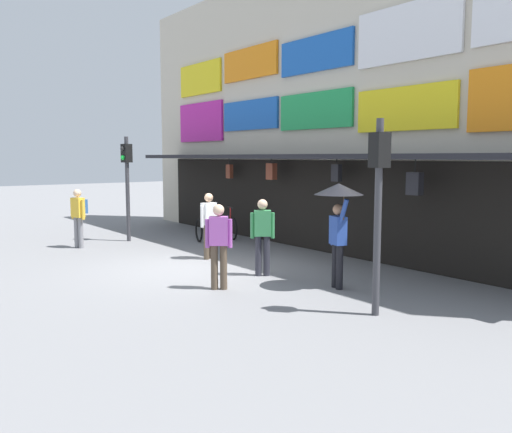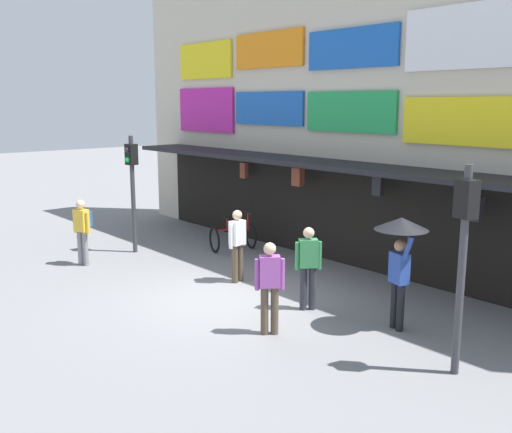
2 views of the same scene
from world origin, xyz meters
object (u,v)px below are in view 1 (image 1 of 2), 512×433
pedestrian_with_umbrella (338,206)px  pedestrian_in_blue (79,214)px  pedestrian_in_red (262,233)px  bicycle_parked (216,228)px  traffic_light_near (127,172)px  pedestrian_in_yellow (219,242)px  pedestrian_in_black (209,222)px  traffic_light_far (379,185)px

pedestrian_with_umbrella → pedestrian_in_blue: bearing=-162.7°
pedestrian_in_red → pedestrian_in_blue: bearing=-162.1°
bicycle_parked → pedestrian_in_red: 5.03m
traffic_light_near → pedestrian_in_yellow: traffic_light_near is taller
pedestrian_in_red → pedestrian_in_black: size_ratio=1.00×
traffic_light_near → pedestrian_in_blue: traffic_light_near is taller
pedestrian_in_yellow → pedestrian_in_blue: size_ratio=1.00×
pedestrian_in_blue → pedestrian_in_black: same height
traffic_light_near → bicycle_parked: (1.64, 2.16, -1.75)m
pedestrian_in_blue → traffic_light_far: bearing=9.8°
pedestrian_with_umbrella → pedestrian_in_black: pedestrian_with_umbrella is taller
pedestrian_with_umbrella → pedestrian_in_red: 1.97m
bicycle_parked → pedestrian_in_red: (4.65, -1.84, 0.55)m
pedestrian_in_black → pedestrian_in_blue: bearing=-150.8°
traffic_light_near → pedestrian_in_red: bearing=3.0°
pedestrian_in_black → bicycle_parked: bearing=143.2°
bicycle_parked → pedestrian_with_umbrella: (6.44, -1.35, 1.25)m
bicycle_parked → pedestrian_in_yellow: pedestrian_in_yellow is taller
pedestrian_in_yellow → pedestrian_in_black: bearing=151.1°
pedestrian_in_yellow → pedestrian_in_red: (-0.43, 1.42, 0.00)m
bicycle_parked → pedestrian_in_blue: 4.06m
pedestrian_in_yellow → pedestrian_with_umbrella: 2.44m
traffic_light_near → pedestrian_with_umbrella: traffic_light_near is taller
pedestrian_in_black → traffic_light_near: bearing=-173.8°
pedestrian_in_yellow → pedestrian_with_umbrella: pedestrian_with_umbrella is taller
pedestrian_in_black → pedestrian_in_red: bearing=-2.6°
pedestrian_in_red → pedestrian_in_black: (-2.33, 0.11, 0.00)m
traffic_light_near → pedestrian_in_red: (6.30, 0.33, -1.19)m
traffic_light_far → traffic_light_near: bearing=-179.9°
pedestrian_in_yellow → pedestrian_with_umbrella: size_ratio=0.81×
traffic_light_near → pedestrian_in_red: traffic_light_near is taller
bicycle_parked → pedestrian_in_black: (2.32, -1.73, 0.55)m
pedestrian_with_umbrella → pedestrian_in_blue: pedestrian_with_umbrella is taller
bicycle_parked → pedestrian_with_umbrella: bearing=-11.9°
pedestrian_in_yellow → bicycle_parked: bearing=147.3°
pedestrian_with_umbrella → pedestrian_in_black: size_ratio=1.24×
pedestrian_in_yellow → pedestrian_in_red: 1.48m
bicycle_parked → pedestrian_with_umbrella: size_ratio=0.63×
traffic_light_far → pedestrian_with_umbrella: 1.89m
traffic_light_near → pedestrian_in_yellow: (6.72, -1.09, -1.19)m
pedestrian_in_blue → pedestrian_in_yellow: bearing=4.7°
traffic_light_near → traffic_light_far: 9.72m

